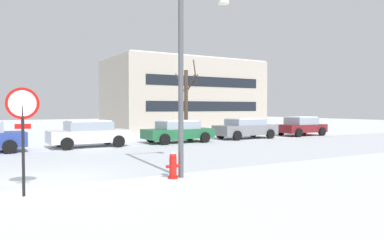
{
  "coord_description": "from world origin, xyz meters",
  "views": [
    {
      "loc": [
        -1.87,
        -11.47,
        2.12
      ],
      "look_at": [
        7.92,
        5.08,
        1.49
      ],
      "focal_mm": 34.77,
      "sensor_mm": 36.0,
      "label": 1
    }
  ],
  "objects_px": {
    "parked_car_green": "(178,131)",
    "parked_car_maroon": "(301,126)",
    "fire_hydrant": "(173,165)",
    "parked_car_gray": "(245,128)",
    "parked_car_white": "(89,133)",
    "stop_sign": "(23,120)",
    "street_lamp": "(190,60)"
  },
  "relations": [
    {
      "from": "parked_car_green",
      "to": "parked_car_maroon",
      "type": "height_order",
      "value": "parked_car_maroon"
    },
    {
      "from": "street_lamp",
      "to": "parked_car_white",
      "type": "distance_m",
      "value": 10.62
    },
    {
      "from": "parked_car_white",
      "to": "parked_car_maroon",
      "type": "height_order",
      "value": "parked_car_maroon"
    },
    {
      "from": "parked_car_gray",
      "to": "parked_car_maroon",
      "type": "xyz_separation_m",
      "value": [
        5.39,
        -0.02,
        0.01
      ]
    },
    {
      "from": "stop_sign",
      "to": "parked_car_maroon",
      "type": "height_order",
      "value": "stop_sign"
    },
    {
      "from": "stop_sign",
      "to": "parked_car_white",
      "type": "relative_size",
      "value": 0.63
    },
    {
      "from": "stop_sign",
      "to": "fire_hydrant",
      "type": "xyz_separation_m",
      "value": [
        4.13,
        0.16,
        -1.43
      ]
    },
    {
      "from": "fire_hydrant",
      "to": "street_lamp",
      "type": "bearing_deg",
      "value": 2.23
    },
    {
      "from": "stop_sign",
      "to": "fire_hydrant",
      "type": "distance_m",
      "value": 4.37
    },
    {
      "from": "stop_sign",
      "to": "parked_car_white",
      "type": "height_order",
      "value": "stop_sign"
    },
    {
      "from": "street_lamp",
      "to": "parked_car_maroon",
      "type": "bearing_deg",
      "value": 32.87
    },
    {
      "from": "parked_car_white",
      "to": "fire_hydrant",
      "type": "bearing_deg",
      "value": -91.25
    },
    {
      "from": "parked_car_green",
      "to": "parked_car_maroon",
      "type": "relative_size",
      "value": 1.09
    },
    {
      "from": "parked_car_green",
      "to": "parked_car_maroon",
      "type": "xyz_separation_m",
      "value": [
        10.78,
        0.16,
        0.04
      ]
    },
    {
      "from": "parked_car_green",
      "to": "parked_car_white",
      "type": "bearing_deg",
      "value": 178.07
    },
    {
      "from": "fire_hydrant",
      "to": "parked_car_gray",
      "type": "distance_m",
      "value": 15.04
    },
    {
      "from": "stop_sign",
      "to": "street_lamp",
      "type": "xyz_separation_m",
      "value": [
        4.73,
        0.18,
        1.77
      ]
    },
    {
      "from": "fire_hydrant",
      "to": "parked_car_green",
      "type": "xyz_separation_m",
      "value": [
        5.62,
        10.06,
        0.3
      ]
    },
    {
      "from": "stop_sign",
      "to": "fire_hydrant",
      "type": "bearing_deg",
      "value": 2.18
    },
    {
      "from": "street_lamp",
      "to": "parked_car_maroon",
      "type": "height_order",
      "value": "street_lamp"
    },
    {
      "from": "fire_hydrant",
      "to": "parked_car_green",
      "type": "distance_m",
      "value": 11.53
    },
    {
      "from": "street_lamp",
      "to": "parked_car_green",
      "type": "bearing_deg",
      "value": 63.47
    },
    {
      "from": "parked_car_green",
      "to": "fire_hydrant",
      "type": "bearing_deg",
      "value": -119.16
    },
    {
      "from": "stop_sign",
      "to": "parked_car_green",
      "type": "xyz_separation_m",
      "value": [
        9.75,
        10.22,
        -1.13
      ]
    },
    {
      "from": "parked_car_white",
      "to": "parked_car_gray",
      "type": "height_order",
      "value": "parked_car_white"
    },
    {
      "from": "fire_hydrant",
      "to": "parked_car_white",
      "type": "distance_m",
      "value": 10.25
    },
    {
      "from": "fire_hydrant",
      "to": "parked_car_gray",
      "type": "xyz_separation_m",
      "value": [
        11.01,
        10.25,
        0.33
      ]
    },
    {
      "from": "stop_sign",
      "to": "parked_car_gray",
      "type": "distance_m",
      "value": 18.4
    },
    {
      "from": "parked_car_gray",
      "to": "fire_hydrant",
      "type": "bearing_deg",
      "value": -137.04
    },
    {
      "from": "parked_car_green",
      "to": "parked_car_maroon",
      "type": "bearing_deg",
      "value": 0.87
    },
    {
      "from": "parked_car_green",
      "to": "parked_car_gray",
      "type": "bearing_deg",
      "value": 1.95
    },
    {
      "from": "parked_car_gray",
      "to": "stop_sign",
      "type": "bearing_deg",
      "value": -145.49
    }
  ]
}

